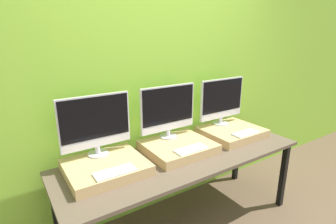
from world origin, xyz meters
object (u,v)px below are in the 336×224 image
keyboard_center (191,149)px  monitor_right (222,100)px  keyboard_left (115,172)px  monitor_center (168,110)px  monitor_left (96,123)px  keyboard_right (246,133)px

keyboard_center → monitor_right: monitor_right is taller
keyboard_left → monitor_center: 0.79m
monitor_left → monitor_right: (1.33, 0.00, 0.00)m
monitor_center → monitor_left: bearing=180.0°
keyboard_left → monitor_right: (1.33, 0.34, 0.25)m
monitor_left → keyboard_right: (1.33, -0.34, -0.25)m
monitor_left → monitor_right: size_ratio=1.00×
keyboard_left → keyboard_center: size_ratio=1.00×
monitor_center → monitor_right: bearing=0.0°
monitor_left → keyboard_center: monitor_left is taller
monitor_center → keyboard_center: size_ratio=1.93×
keyboard_center → keyboard_right: (0.66, 0.00, 0.00)m
monitor_left → monitor_right: same height
monitor_left → keyboard_left: monitor_left is taller
monitor_right → keyboard_right: monitor_right is taller
monitor_right → keyboard_right: size_ratio=1.93×
monitor_left → keyboard_right: bearing=-14.4°
keyboard_left → keyboard_right: bearing=0.0°
monitor_center → keyboard_center: 0.42m
monitor_left → keyboard_left: size_ratio=1.93×
monitor_center → monitor_right: (0.66, 0.00, 0.00)m
keyboard_center → monitor_center: bearing=90.0°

